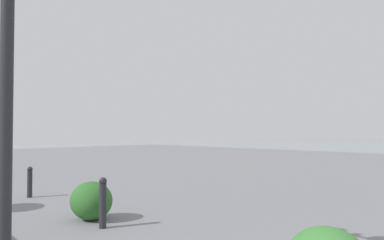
% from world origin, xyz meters
% --- Properties ---
extents(lamppost, '(0.98, 0.28, 4.36)m').
position_xyz_m(lamppost, '(4.50, 1.34, 2.87)').
color(lamppost, '#232328').
rests_on(lamppost, ground).
extents(bollard_near, '(0.13, 0.13, 0.86)m').
position_xyz_m(bollard_near, '(5.86, -0.69, 0.45)').
color(bollard_near, '#232328').
rests_on(bollard_near, ground).
extents(bollard_mid, '(0.13, 0.13, 0.76)m').
position_xyz_m(bollard_mid, '(9.73, -0.98, 0.40)').
color(bollard_mid, '#232328').
rests_on(bollard_mid, ground).
extents(shrub_low, '(0.83, 0.75, 0.71)m').
position_xyz_m(shrub_low, '(6.53, -0.85, 0.35)').
color(shrub_low, '#2D6628').
rests_on(shrub_low, ground).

